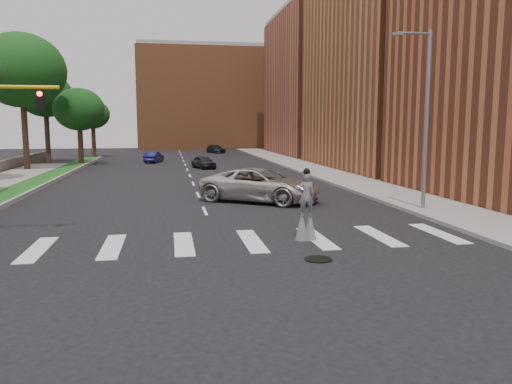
# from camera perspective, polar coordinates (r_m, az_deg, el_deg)

# --- Properties ---
(ground_plane) EXTENTS (160.00, 160.00, 0.00)m
(ground_plane) POSITION_cam_1_polar(r_m,az_deg,el_deg) (17.95, -4.03, -6.50)
(ground_plane) COLOR black
(ground_plane) RESTS_ON ground
(grass_median) EXTENTS (2.00, 60.00, 0.25)m
(grass_median) POSITION_cam_1_polar(r_m,az_deg,el_deg) (38.80, -24.41, 0.70)
(grass_median) COLOR #175017
(grass_median) RESTS_ON ground
(median_curb) EXTENTS (0.20, 60.00, 0.28)m
(median_curb) POSITION_cam_1_polar(r_m,az_deg,el_deg) (38.54, -22.90, 0.76)
(median_curb) COLOR #999994
(median_curb) RESTS_ON ground
(sidewalk_right) EXTENTS (5.00, 90.00, 0.18)m
(sidewalk_right) POSITION_cam_1_polar(r_m,az_deg,el_deg) (44.85, 8.66, 2.12)
(sidewalk_right) COLOR gray
(sidewalk_right) RESTS_ON ground
(manhole) EXTENTS (0.90, 0.90, 0.04)m
(manhole) POSITION_cam_1_polar(r_m,az_deg,el_deg) (16.62, 7.13, -7.63)
(manhole) COLOR black
(manhole) RESTS_ON ground
(building_mid) EXTENTS (16.00, 22.00, 24.00)m
(building_mid) POSITION_cam_1_polar(r_m,az_deg,el_deg) (53.48, 17.21, 15.55)
(building_mid) COLOR #A45D33
(building_mid) RESTS_ON ground
(building_far) EXTENTS (16.00, 22.00, 20.00)m
(building_far) POSITION_cam_1_polar(r_m,az_deg,el_deg) (75.37, 8.66, 11.89)
(building_far) COLOR #A95C3E
(building_far) RESTS_ON ground
(building_backdrop) EXTENTS (26.00, 14.00, 18.00)m
(building_backdrop) POSITION_cam_1_polar(r_m,az_deg,el_deg) (95.73, -5.36, 10.44)
(building_backdrop) COLOR #A45D33
(building_backdrop) RESTS_ON ground
(streetlight) EXTENTS (2.05, 0.20, 9.00)m
(streetlight) POSITION_cam_1_polar(r_m,az_deg,el_deg) (26.53, 18.78, 8.39)
(streetlight) COLOR slate
(streetlight) RESTS_ON ground
(stilt_performer) EXTENTS (0.84, 0.55, 2.78)m
(stilt_performer) POSITION_cam_1_polar(r_m,az_deg,el_deg) (19.13, 5.75, -2.34)
(stilt_performer) COLOR #392316
(stilt_performer) RESTS_ON ground
(suv_crossing) EXTENTS (7.48, 6.53, 1.92)m
(suv_crossing) POSITION_cam_1_polar(r_m,az_deg,el_deg) (28.61, 0.54, 0.81)
(suv_crossing) COLOR beige
(suv_crossing) RESTS_ON ground
(car_near) EXTENTS (2.64, 4.05, 1.28)m
(car_near) POSITION_cam_1_polar(r_m,az_deg,el_deg) (50.66, -6.02, 3.42)
(car_near) COLOR black
(car_near) RESTS_ON ground
(car_mid) EXTENTS (2.32, 3.98, 1.24)m
(car_mid) POSITION_cam_1_polar(r_m,az_deg,el_deg) (59.38, -11.60, 3.91)
(car_mid) COLOR #181752
(car_mid) RESTS_ON ground
(car_far) EXTENTS (3.08, 4.65, 1.25)m
(car_far) POSITION_cam_1_polar(r_m,az_deg,el_deg) (78.25, -4.62, 4.93)
(car_far) COLOR black
(car_far) RESTS_ON ground
(tree_4) EXTENTS (8.14, 8.14, 12.88)m
(tree_4) POSITION_cam_1_polar(r_m,az_deg,el_deg) (52.62, -25.25, 12.44)
(tree_4) COLOR #392316
(tree_4) RESTS_ON ground
(tree_5) EXTENTS (5.99, 5.99, 10.32)m
(tree_5) POSITION_cam_1_polar(r_m,az_deg,el_deg) (62.36, -22.96, 10.17)
(tree_5) COLOR #392316
(tree_5) RESTS_ON ground
(tree_6) EXTENTS (5.35, 5.35, 8.28)m
(tree_6) POSITION_cam_1_polar(r_m,az_deg,el_deg) (57.23, -19.58, 8.85)
(tree_6) COLOR #392316
(tree_6) RESTS_ON ground
(tree_7) EXTENTS (4.51, 4.51, 7.68)m
(tree_7) POSITION_cam_1_polar(r_m,az_deg,el_deg) (70.55, -18.17, 8.40)
(tree_7) COLOR #392316
(tree_7) RESTS_ON ground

